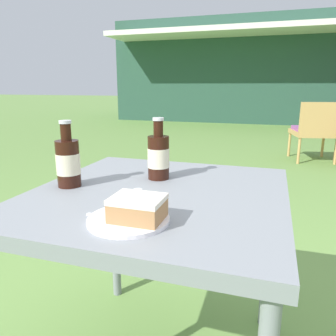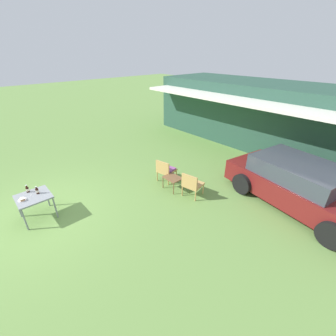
# 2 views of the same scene
# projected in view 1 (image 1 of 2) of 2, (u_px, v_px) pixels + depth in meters

# --- Properties ---
(cabin_building) EXTENTS (10.43, 4.68, 2.79)m
(cabin_building) POSITION_uv_depth(u_px,v_px,m) (302.00, 72.00, 9.67)
(cabin_building) COLOR #284C3D
(cabin_building) RESTS_ON ground_plane
(wicker_chair_cushioned) EXTENTS (0.63, 0.64, 0.81)m
(wicker_chair_cushioned) POSITION_uv_depth(u_px,v_px,m) (315.00, 129.00, 4.40)
(wicker_chair_cushioned) COLOR tan
(wicker_chair_cushioned) RESTS_ON ground_plane
(patio_table) EXTENTS (0.78, 0.81, 0.69)m
(patio_table) POSITION_uv_depth(u_px,v_px,m) (159.00, 211.00, 1.05)
(patio_table) COLOR gray
(patio_table) RESTS_ON ground_plane
(cake_on_plate) EXTENTS (0.20, 0.20, 0.07)m
(cake_on_plate) POSITION_uv_depth(u_px,v_px,m) (134.00, 212.00, 0.79)
(cake_on_plate) COLOR white
(cake_on_plate) RESTS_ON patio_table
(cola_bottle_near) EXTENTS (0.08, 0.08, 0.22)m
(cola_bottle_near) POSITION_uv_depth(u_px,v_px,m) (158.00, 156.00, 1.15)
(cola_bottle_near) COLOR black
(cola_bottle_near) RESTS_ON patio_table
(cola_bottle_far) EXTENTS (0.08, 0.08, 0.22)m
(cola_bottle_far) POSITION_uv_depth(u_px,v_px,m) (68.00, 162.00, 1.06)
(cola_bottle_far) COLOR black
(cola_bottle_far) RESTS_ON patio_table
(fork) EXTENTS (0.16, 0.03, 0.01)m
(fork) POSITION_uv_depth(u_px,v_px,m) (114.00, 220.00, 0.80)
(fork) COLOR silver
(fork) RESTS_ON patio_table
(loose_bottle_cap) EXTENTS (0.03, 0.03, 0.01)m
(loose_bottle_cap) POSITION_uv_depth(u_px,v_px,m) (138.00, 191.00, 1.02)
(loose_bottle_cap) COLOR silver
(loose_bottle_cap) RESTS_ON patio_table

